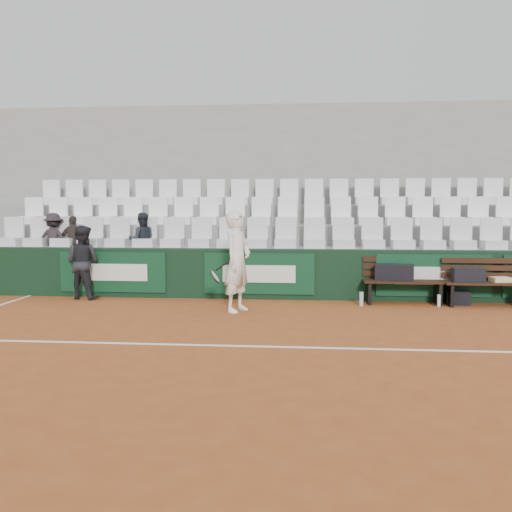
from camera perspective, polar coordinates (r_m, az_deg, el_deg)
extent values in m
plane|color=#994C22|center=(7.68, -0.68, -9.03)|extent=(80.00, 80.00, 0.00)
cube|color=white|center=(7.68, -0.68, -9.00)|extent=(18.00, 0.06, 0.01)
cube|color=black|center=(11.52, 1.37, -1.79)|extent=(18.00, 0.30, 1.00)
cube|color=#0C381E|center=(12.00, -14.13, -1.57)|extent=(2.20, 0.04, 0.82)
cube|color=#0C381E|center=(11.36, 0.31, -1.78)|extent=(2.20, 0.04, 0.82)
cube|color=#0C381E|center=(11.58, 17.33, -1.88)|extent=(2.20, 0.04, 0.82)
cube|color=#979794|center=(12.14, 1.57, -1.44)|extent=(18.00, 0.95, 1.00)
cube|color=gray|center=(13.06, 1.84, 0.00)|extent=(18.00, 0.95, 1.45)
cube|color=gray|center=(13.99, 2.08, 1.26)|extent=(18.00, 0.95, 1.90)
cube|color=gray|center=(14.58, 2.23, 6.32)|extent=(18.00, 0.30, 4.40)
cube|color=silver|center=(11.90, 1.53, 2.36)|extent=(11.90, 0.44, 0.63)
cube|color=white|center=(12.83, 1.81, 4.57)|extent=(11.90, 0.44, 0.63)
cube|color=white|center=(13.79, 2.05, 6.46)|extent=(11.90, 0.44, 0.63)
cube|color=black|center=(11.27, 14.49, -3.51)|extent=(1.50, 0.56, 0.45)
cube|color=#351A10|center=(11.51, 21.90, -3.54)|extent=(1.50, 0.56, 0.45)
cube|color=black|center=(11.24, 13.68, -1.58)|extent=(0.76, 0.45, 0.31)
cube|color=black|center=(11.36, 20.46, -1.78)|extent=(0.58, 0.28, 0.27)
cube|color=beige|center=(11.59, 23.22, -2.17)|extent=(0.39, 0.32, 0.09)
cube|color=black|center=(11.48, 19.56, -3.97)|extent=(0.46, 0.32, 0.26)
cylinder|color=#ACBDC3|center=(10.86, 10.49, -4.24)|extent=(0.07, 0.07, 0.27)
cylinder|color=silver|center=(11.14, 17.82, -4.27)|extent=(0.06, 0.06, 0.23)
imported|color=white|center=(10.06, -1.87, -0.55)|extent=(0.64, 0.76, 1.78)
torus|color=black|center=(10.15, -4.11, -2.04)|extent=(0.19, 0.30, 0.26)
cylinder|color=black|center=(10.10, -3.38, -0.99)|extent=(0.26, 0.03, 0.20)
imported|color=black|center=(11.97, -16.94, -0.60)|extent=(0.82, 0.71, 1.48)
imported|color=black|center=(13.13, -19.63, 3.50)|extent=(0.77, 0.46, 1.17)
imported|color=#352F2A|center=(12.95, -17.83, 3.40)|extent=(0.66, 0.29, 1.11)
imported|color=#202430|center=(12.43, -11.37, 3.64)|extent=(0.68, 0.59, 1.18)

